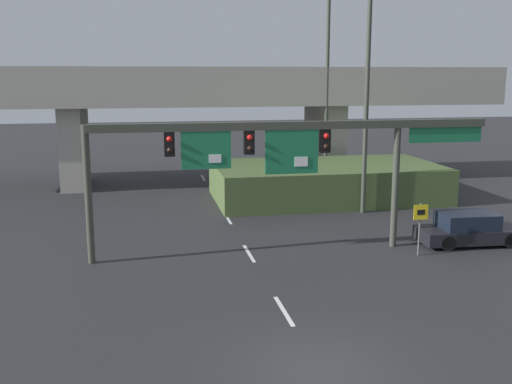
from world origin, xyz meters
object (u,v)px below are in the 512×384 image
signal_gantry (280,147)px  parked_sedan_near_right (469,230)px  highway_light_pole_far (367,78)px  speed_limit_sign (420,222)px  highway_light_pole_near (327,85)px

signal_gantry → parked_sedan_near_right: (8.28, -0.33, -3.73)m
signal_gantry → highway_light_pole_far: 9.04m
speed_limit_sign → highway_light_pole_far: size_ratio=0.16×
highway_light_pole_near → parked_sedan_near_right: 15.48m
signal_gantry → highway_light_pole_far: highway_light_pole_far is taller
signal_gantry → highway_light_pole_near: 15.33m
highway_light_pole_near → signal_gantry: bearing=-114.2°
speed_limit_sign → signal_gantry: bearing=165.0°
speed_limit_sign → highway_light_pole_near: 16.15m
signal_gantry → highway_light_pole_near: highway_light_pole_near is taller
signal_gantry → parked_sedan_near_right: bearing=-2.3°
speed_limit_sign → parked_sedan_near_right: (2.85, 1.12, -0.76)m
highway_light_pole_near → parked_sedan_near_right: highway_light_pole_near is taller
highway_light_pole_near → highway_light_pole_far: bearing=-91.9°
speed_limit_sign → parked_sedan_near_right: size_ratio=0.47×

